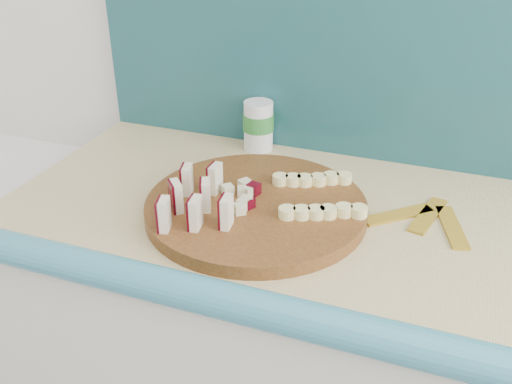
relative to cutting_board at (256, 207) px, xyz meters
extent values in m
cylinder|color=#49230F|center=(0.00, 0.00, 0.00)|extent=(0.56, 0.56, 0.03)
cube|color=beige|center=(-0.11, -0.15, 0.04)|extent=(0.03, 0.04, 0.06)
cube|color=#460510|center=(-0.12, -0.15, 0.04)|extent=(0.02, 0.03, 0.06)
cube|color=beige|center=(-0.12, -0.08, 0.04)|extent=(0.03, 0.04, 0.06)
cube|color=#460510|center=(-0.13, -0.08, 0.04)|extent=(0.02, 0.03, 0.06)
cube|color=beige|center=(-0.13, -0.02, 0.04)|extent=(0.03, 0.04, 0.06)
cube|color=#460510|center=(-0.14, -0.02, 0.04)|extent=(0.02, 0.03, 0.06)
cube|color=beige|center=(-0.07, -0.12, 0.04)|extent=(0.03, 0.04, 0.06)
cube|color=#460510|center=(-0.07, -0.13, 0.04)|extent=(0.02, 0.03, 0.06)
cube|color=beige|center=(-0.08, -0.06, 0.04)|extent=(0.03, 0.04, 0.06)
cube|color=#460510|center=(-0.08, -0.06, 0.04)|extent=(0.02, 0.03, 0.06)
cube|color=beige|center=(-0.09, 0.01, 0.04)|extent=(0.03, 0.04, 0.06)
cube|color=#460510|center=(-0.09, 0.00, 0.04)|extent=(0.02, 0.03, 0.06)
cube|color=beige|center=(-0.02, -0.10, 0.04)|extent=(0.03, 0.04, 0.06)
cube|color=#460510|center=(-0.03, -0.10, 0.04)|extent=(0.02, 0.03, 0.06)
cube|color=beige|center=(-0.01, -0.01, 0.02)|extent=(0.02, 0.02, 0.02)
cube|color=beige|center=(-0.01, 0.00, 0.02)|extent=(0.02, 0.02, 0.02)
cube|color=#460510|center=(-0.03, 0.01, 0.02)|extent=(0.02, 0.02, 0.02)
cube|color=beige|center=(-0.03, 0.00, 0.02)|extent=(0.02, 0.02, 0.02)
cube|color=beige|center=(-0.04, -0.01, 0.02)|extent=(0.02, 0.02, 0.02)
cube|color=beige|center=(-0.05, -0.02, 0.02)|extent=(0.02, 0.02, 0.02)
cube|color=beige|center=(-0.03, -0.02, 0.02)|extent=(0.02, 0.02, 0.02)
cube|color=beige|center=(-0.02, -0.03, 0.02)|extent=(0.02, 0.02, 0.02)
cube|color=#460510|center=(0.00, -0.03, 0.02)|extent=(0.02, 0.02, 0.02)
cube|color=beige|center=(-0.01, -0.01, 0.02)|extent=(0.02, 0.02, 0.02)
cylinder|color=#F1E693|center=(0.07, -0.04, 0.02)|extent=(0.03, 0.03, 0.02)
cylinder|color=#F1E693|center=(0.10, -0.03, 0.02)|extent=(0.03, 0.03, 0.02)
cylinder|color=#F1E693|center=(0.12, -0.01, 0.02)|extent=(0.03, 0.03, 0.02)
cylinder|color=#F1E693|center=(0.14, 0.00, 0.02)|extent=(0.03, 0.03, 0.02)
cylinder|color=#F1E693|center=(0.17, 0.01, 0.02)|extent=(0.03, 0.03, 0.02)
cylinder|color=#F1E693|center=(0.19, 0.02, 0.02)|extent=(0.03, 0.03, 0.02)
cylinder|color=#F1E693|center=(0.02, 0.08, 0.02)|extent=(0.03, 0.03, 0.02)
cylinder|color=#F1E693|center=(0.04, 0.09, 0.02)|extent=(0.03, 0.03, 0.02)
cylinder|color=#F1E693|center=(0.07, 0.10, 0.02)|extent=(0.03, 0.03, 0.02)
cylinder|color=#F1E693|center=(0.09, 0.11, 0.02)|extent=(0.03, 0.03, 0.02)
cylinder|color=#F1E693|center=(0.11, 0.12, 0.02)|extent=(0.03, 0.03, 0.02)
cylinder|color=#F1E693|center=(0.14, 0.13, 0.02)|extent=(0.03, 0.03, 0.02)
cylinder|color=white|center=(-0.10, 0.28, 0.05)|extent=(0.07, 0.07, 0.12)
cylinder|color=#2E7F32|center=(-0.10, 0.28, 0.05)|extent=(0.07, 0.07, 0.04)
cube|color=gold|center=(0.26, 0.08, -0.01)|extent=(0.13, 0.12, 0.01)
cube|color=gold|center=(0.31, 0.10, -0.01)|extent=(0.06, 0.15, 0.01)
cube|color=gold|center=(0.36, 0.07, -0.01)|extent=(0.07, 0.15, 0.01)
camera|label=1|loc=(0.32, -0.88, 0.55)|focal=40.00mm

